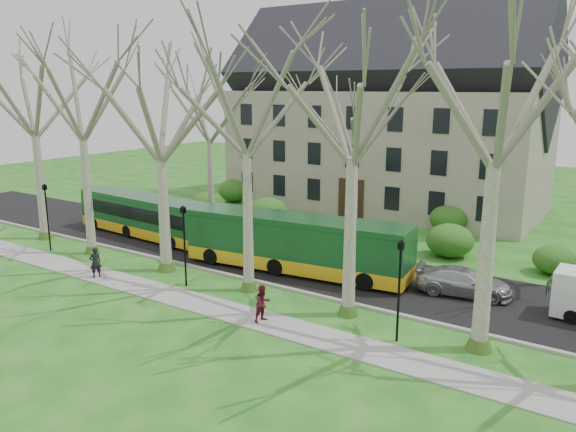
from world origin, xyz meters
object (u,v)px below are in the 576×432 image
(bus_lead, at_px, (145,215))
(bus_follow, at_px, (296,243))
(sedan, at_px, (464,282))
(pedestrian_a, at_px, (95,262))
(pedestrian_b, at_px, (263,303))

(bus_lead, bearing_deg, bus_follow, 1.23)
(bus_lead, height_order, sedan, bus_lead)
(bus_follow, xyz_separation_m, pedestrian_a, (-8.63, -7.09, -0.79))
(sedan, relative_size, pedestrian_b, 2.80)
(bus_lead, bearing_deg, pedestrian_a, -55.84)
(bus_follow, height_order, sedan, bus_follow)
(bus_lead, relative_size, pedestrian_b, 6.98)
(bus_follow, relative_size, sedan, 2.79)
(sedan, bearing_deg, pedestrian_a, 105.38)
(sedan, height_order, pedestrian_b, pedestrian_b)
(bus_follow, bearing_deg, bus_lead, 170.72)
(bus_lead, distance_m, bus_follow, 13.14)
(pedestrian_b, bearing_deg, bus_follow, 35.02)
(pedestrian_a, bearing_deg, pedestrian_b, 113.54)
(bus_follow, relative_size, pedestrian_a, 7.69)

